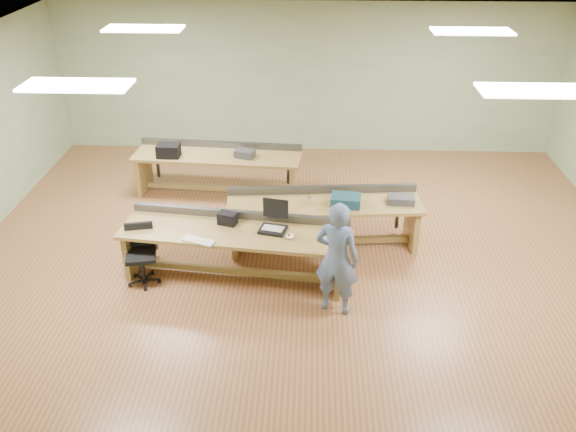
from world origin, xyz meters
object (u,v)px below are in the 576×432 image
object	(u,v)px
person	(337,258)
mug	(343,198)
task_chair	(142,262)
workbench_mid	(324,213)
parts_bin_grey	(401,199)
workbench_back	(218,164)
camera_bag	(228,218)
parts_bin_teal	(346,200)
laptop_base	(273,230)
workbench_front	(235,241)
drinks_can	(309,201)

from	to	relation	value
person	mug	world-z (taller)	person
person	task_chair	bearing A→B (deg)	6.80
workbench_mid	parts_bin_grey	world-z (taller)	workbench_mid
person	workbench_back	bearing A→B (deg)	-41.07
mug	camera_bag	bearing A→B (deg)	-155.26
workbench_mid	person	xyz separation A→B (m)	(0.14, -1.62, 0.23)
camera_bag	parts_bin_teal	world-z (taller)	camera_bag
workbench_mid	camera_bag	size ratio (longest dim) A/B	11.73
workbench_mid	laptop_base	bearing A→B (deg)	-133.23
workbench_back	mug	bearing A→B (deg)	-34.77
workbench_front	drinks_can	bearing A→B (deg)	44.97
workbench_front	drinks_can	distance (m)	1.30
task_chair	parts_bin_grey	bearing A→B (deg)	4.14
laptop_base	task_chair	xyz separation A→B (m)	(-1.82, -0.17, -0.46)
laptop_base	drinks_can	world-z (taller)	drinks_can
person	drinks_can	distance (m)	1.57
laptop_base	workbench_front	bearing A→B (deg)	-168.63
camera_bag	drinks_can	xyz separation A→B (m)	(1.12, 0.63, -0.02)
task_chair	parts_bin_grey	size ratio (longest dim) A/B	2.18
workbench_back	mug	size ratio (longest dim) A/B	23.74
workbench_front	laptop_base	size ratio (longest dim) A/B	8.99
workbench_front	parts_bin_teal	xyz separation A→B (m)	(1.56, 0.79, 0.26)
laptop_base	parts_bin_teal	xyz separation A→B (m)	(1.03, 0.81, 0.06)
workbench_back	task_chair	xyz separation A→B (m)	(-0.67, -2.83, -0.25)
mug	workbench_mid	bearing A→B (deg)	-174.96
person	mug	bearing A→B (deg)	-76.47
task_chair	parts_bin_teal	distance (m)	3.05
drinks_can	parts_bin_grey	bearing A→B (deg)	4.61
workbench_back	person	distance (m)	3.93
laptop_base	mug	bearing A→B (deg)	56.39
workbench_front	workbench_mid	world-z (taller)	same
workbench_back	task_chair	bearing A→B (deg)	-99.04
workbench_front	workbench_mid	size ratio (longest dim) A/B	1.09
person	camera_bag	world-z (taller)	person
laptop_base	mug	size ratio (longest dim) A/B	2.84
workbench_mid	drinks_can	size ratio (longest dim) A/B	23.66
task_chair	drinks_can	xyz separation A→B (m)	(2.30, 0.98, 0.50)
workbench_mid	laptop_base	xyz separation A→B (m)	(-0.71, -0.90, 0.21)
workbench_front	parts_bin_teal	bearing A→B (deg)	33.93
parts_bin_teal	parts_bin_grey	bearing A→B (deg)	7.38
camera_bag	task_chair	xyz separation A→B (m)	(-1.17, -0.34, -0.52)
drinks_can	workbench_front	bearing A→B (deg)	-141.97
workbench_front	mug	bearing A→B (deg)	37.82
person	camera_bag	xyz separation A→B (m)	(-1.49, 0.89, 0.05)
task_chair	mug	world-z (taller)	task_chair
workbench_front	task_chair	world-z (taller)	workbench_front
person	mug	size ratio (longest dim) A/B	12.49
workbench_front	task_chair	xyz separation A→B (m)	(-1.29, -0.19, -0.25)
laptop_base	parts_bin_teal	size ratio (longest dim) A/B	0.83
drinks_can	workbench_back	bearing A→B (deg)	131.16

